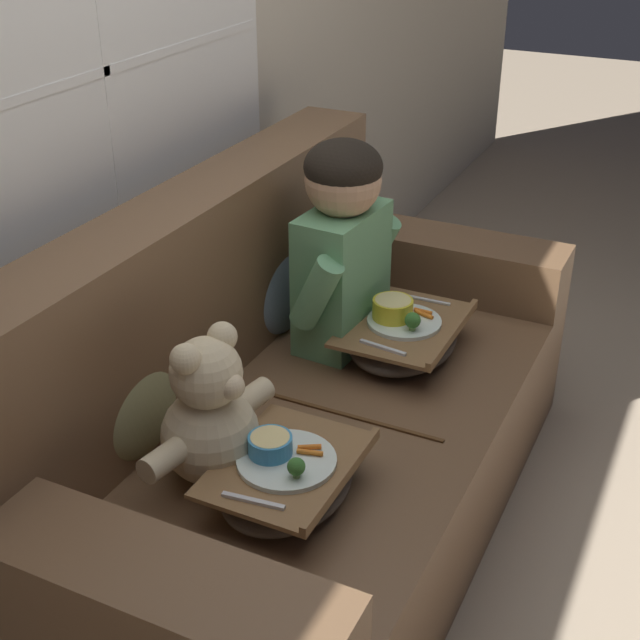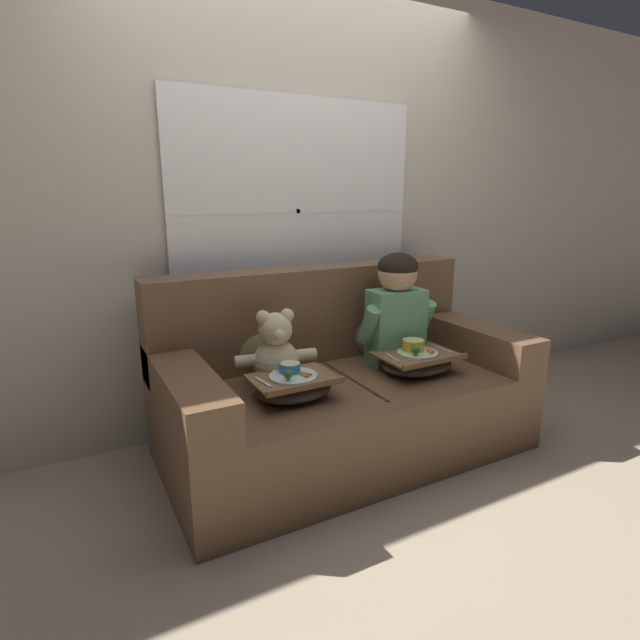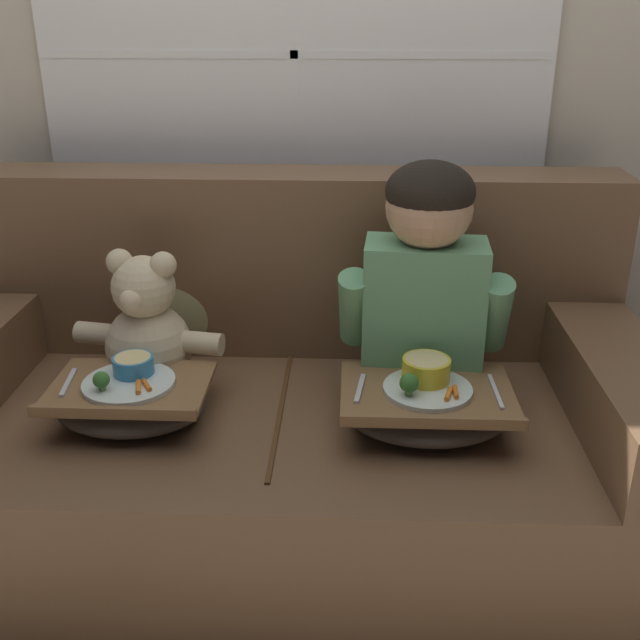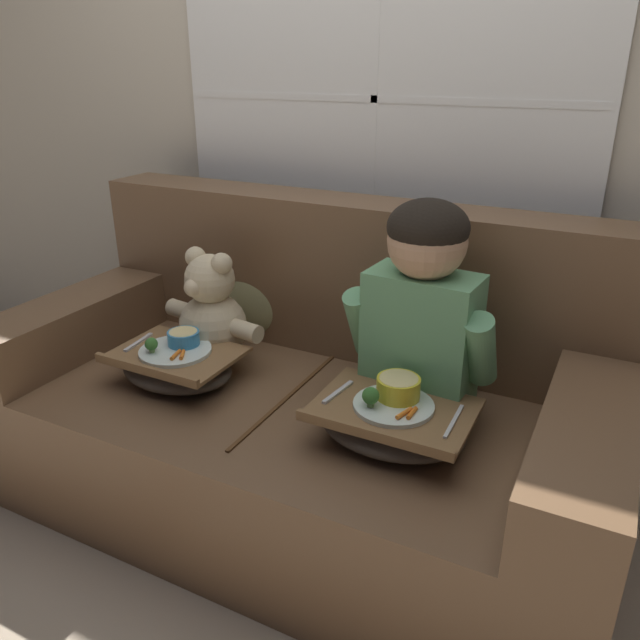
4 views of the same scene
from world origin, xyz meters
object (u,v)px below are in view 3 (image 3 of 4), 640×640
at_px(child_figure, 426,271).
at_px(teddy_bear, 147,331).
at_px(lap_tray_teddy, 131,401).
at_px(throw_pillow_behind_child, 416,302).
at_px(lap_tray_child, 426,406).
at_px(couch, 285,417).
at_px(throw_pillow_behind_teddy, 166,298).

relative_size(child_figure, teddy_bear, 1.49).
relative_size(child_figure, lap_tray_teddy, 1.60).
bearing_deg(teddy_bear, lap_tray_teddy, -89.83).
height_order(child_figure, lap_tray_teddy, child_figure).
distance_m(throw_pillow_behind_child, teddy_bear, 0.77).
xyz_separation_m(teddy_bear, lap_tray_child, (0.74, -0.20, -0.10)).
xyz_separation_m(child_figure, lap_tray_teddy, (-0.74, -0.20, -0.29)).
height_order(couch, throw_pillow_behind_child, couch).
relative_size(throw_pillow_behind_child, teddy_bear, 0.89).
bearing_deg(lap_tray_child, teddy_bear, 165.15).
bearing_deg(lap_tray_child, lap_tray_teddy, -179.96).
distance_m(child_figure, lap_tray_teddy, 0.82).
bearing_deg(throw_pillow_behind_teddy, lap_tray_child, -29.62).
relative_size(throw_pillow_behind_teddy, teddy_bear, 0.81).
height_order(couch, lap_tray_child, couch).
bearing_deg(lap_tray_teddy, child_figure, 15.19).
bearing_deg(lap_tray_teddy, throw_pillow_behind_child, 29.63).
bearing_deg(lap_tray_teddy, throw_pillow_behind_teddy, 89.96).
bearing_deg(throw_pillow_behind_teddy, couch, -31.24).
distance_m(teddy_bear, lap_tray_child, 0.77).
bearing_deg(throw_pillow_behind_teddy, throw_pillow_behind_child, 0.00).
distance_m(throw_pillow_behind_teddy, teddy_bear, 0.22).
relative_size(throw_pillow_behind_child, lap_tray_child, 0.89).
bearing_deg(child_figure, lap_tray_child, -90.11).
distance_m(throw_pillow_behind_teddy, lap_tray_teddy, 0.44).
height_order(teddy_bear, lap_tray_teddy, teddy_bear).
bearing_deg(couch, throw_pillow_behind_child, 31.24).
height_order(throw_pillow_behind_teddy, lap_tray_child, throw_pillow_behind_teddy).
relative_size(couch, teddy_bear, 4.54).
bearing_deg(teddy_bear, throw_pillow_behind_child, 16.84).
xyz_separation_m(throw_pillow_behind_teddy, lap_tray_teddy, (-0.00, -0.42, -0.11)).
xyz_separation_m(couch, lap_tray_teddy, (-0.37, -0.20, 0.15)).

